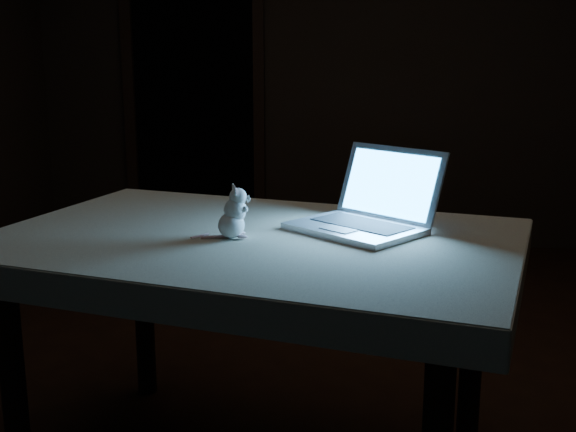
# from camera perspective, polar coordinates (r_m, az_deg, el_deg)

# --- Properties ---
(floor) EXTENTS (5.00, 5.00, 0.00)m
(floor) POSITION_cam_1_polar(r_m,az_deg,el_deg) (3.17, 2.66, -13.75)
(floor) COLOR black
(floor) RESTS_ON ground
(back_wall) EXTENTS (4.50, 0.04, 2.60)m
(back_wall) POSITION_cam_1_polar(r_m,az_deg,el_deg) (5.34, 4.34, 11.51)
(back_wall) COLOR black
(back_wall) RESTS_ON ground
(front_wall) EXTENTS (4.50, 0.04, 2.60)m
(front_wall) POSITION_cam_1_polar(r_m,az_deg,el_deg) (0.38, -16.80, -5.52)
(front_wall) COLOR black
(front_wall) RESTS_ON ground
(doorway) EXTENTS (1.06, 0.36, 2.13)m
(doorway) POSITION_cam_1_polar(r_m,az_deg,el_deg) (5.49, -7.40, 9.02)
(doorway) COLOR black
(doorway) RESTS_ON back_wall
(table) EXTENTS (1.76, 1.37, 0.84)m
(table) POSITION_cam_1_polar(r_m,az_deg,el_deg) (2.46, -2.67, -11.14)
(table) COLOR black
(table) RESTS_ON floor
(tablecloth) EXTENTS (1.99, 1.77, 0.10)m
(tablecloth) POSITION_cam_1_polar(r_m,az_deg,el_deg) (2.36, -3.44, -2.53)
(tablecloth) COLOR beige
(tablecloth) RESTS_ON table
(laptop) EXTENTS (0.53, 0.53, 0.27)m
(laptop) POSITION_cam_1_polar(r_m,az_deg,el_deg) (2.34, 5.34, 1.99)
(laptop) COLOR silver
(laptop) RESTS_ON tablecloth
(plush_mouse) EXTENTS (0.17, 0.17, 0.17)m
(plush_mouse) POSITION_cam_1_polar(r_m,az_deg,el_deg) (2.27, -4.52, 0.34)
(plush_mouse) COLOR white
(plush_mouse) RESTS_ON tablecloth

